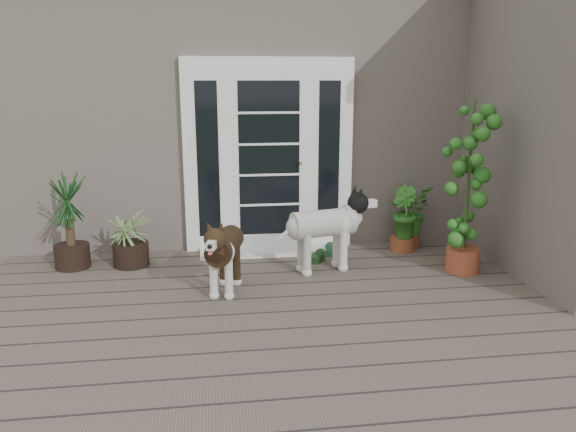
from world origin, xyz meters
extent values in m
cube|color=#6B5B4C|center=(0.00, 0.40, 0.06)|extent=(6.20, 4.60, 0.12)
cube|color=#665E54|center=(0.00, 4.65, 1.55)|extent=(7.40, 4.00, 3.10)
cube|color=white|center=(-0.20, 2.60, 1.19)|extent=(1.90, 0.14, 2.15)
cube|color=white|center=(-0.20, 2.40, 0.14)|extent=(1.60, 0.40, 0.05)
imported|color=#265B1A|center=(1.42, 2.40, 0.44)|extent=(0.71, 0.71, 0.64)
imported|color=#22661D|center=(1.29, 2.26, 0.39)|extent=(0.42, 0.42, 0.53)
imported|color=#1A5B1A|center=(2.32, 2.10, 0.43)|extent=(0.53, 0.53, 0.62)
camera|label=1|loc=(-0.84, -3.61, 2.02)|focal=34.71mm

